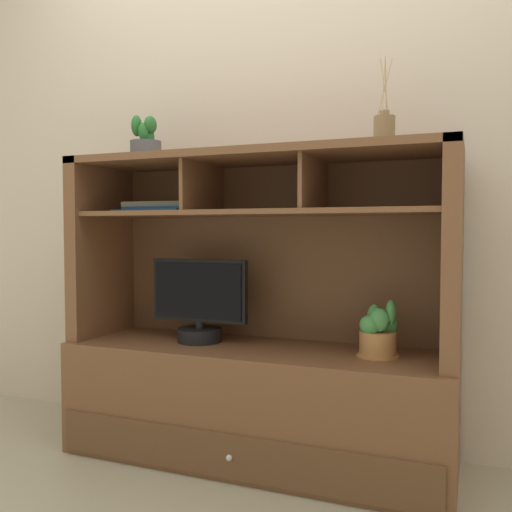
# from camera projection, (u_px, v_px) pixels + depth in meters

# --- Properties ---
(floor_plane) EXTENTS (6.00, 6.00, 0.02)m
(floor_plane) POSITION_uv_depth(u_px,v_px,m) (256.00, 460.00, 2.27)
(floor_plane) COLOR #A39D81
(floor_plane) RESTS_ON ground
(back_wall) EXTENTS (6.00, 0.02, 2.80)m
(back_wall) POSITION_uv_depth(u_px,v_px,m) (279.00, 127.00, 2.46)
(back_wall) COLOR beige
(back_wall) RESTS_ON ground
(media_console) EXTENTS (1.57, 0.53, 1.25)m
(media_console) POSITION_uv_depth(u_px,v_px,m) (257.00, 365.00, 2.26)
(media_console) COLOR brown
(media_console) RESTS_ON ground
(tv_monitor) EXTENTS (0.43, 0.19, 0.35)m
(tv_monitor) POSITION_uv_depth(u_px,v_px,m) (199.00, 306.00, 2.33)
(tv_monitor) COLOR black
(tv_monitor) RESTS_ON media_console
(potted_orchid) EXTENTS (0.16, 0.16, 0.22)m
(potted_orchid) POSITION_uv_depth(u_px,v_px,m) (379.00, 334.00, 2.06)
(potted_orchid) COLOR #B07842
(potted_orchid) RESTS_ON media_console
(magazine_stack_left) EXTENTS (0.38, 0.30, 0.04)m
(magazine_stack_left) POSITION_uv_depth(u_px,v_px,m) (162.00, 208.00, 2.43)
(magazine_stack_left) COLOR #255782
(magazine_stack_left) RESTS_ON media_console
(diffuser_bottle) EXTENTS (0.08, 0.08, 0.32)m
(diffuser_bottle) POSITION_uv_depth(u_px,v_px,m) (384.00, 130.00, 2.01)
(diffuser_bottle) COLOR olive
(diffuser_bottle) RESTS_ON media_console
(potted_succulent) EXTENTS (0.15, 0.15, 0.19)m
(potted_succulent) POSITION_uv_depth(u_px,v_px,m) (146.00, 143.00, 2.38)
(potted_succulent) COLOR #525559
(potted_succulent) RESTS_ON media_console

